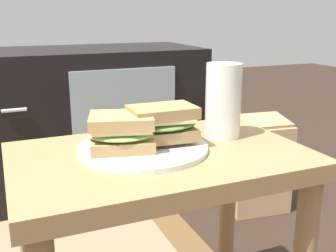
# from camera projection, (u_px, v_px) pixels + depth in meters

# --- Properties ---
(side_table) EXTENTS (0.56, 0.36, 0.46)m
(side_table) POSITION_uv_depth(u_px,v_px,m) (161.00, 195.00, 0.81)
(side_table) COLOR #A37A4C
(side_table) RESTS_ON ground
(tv_cabinet) EXTENTS (0.96, 0.46, 0.58)m
(tv_cabinet) POSITION_uv_depth(u_px,v_px,m) (82.00, 120.00, 1.68)
(tv_cabinet) COLOR black
(tv_cabinet) RESTS_ON ground
(plate) EXTENTS (0.25, 0.25, 0.01)m
(plate) POSITION_uv_depth(u_px,v_px,m) (143.00, 148.00, 0.79)
(plate) COLOR silver
(plate) RESTS_ON side_table
(sandwich_front) EXTENTS (0.15, 0.13, 0.07)m
(sandwich_front) POSITION_uv_depth(u_px,v_px,m) (122.00, 132.00, 0.76)
(sandwich_front) COLOR tan
(sandwich_front) RESTS_ON plate
(sandwich_back) EXTENTS (0.14, 0.10, 0.07)m
(sandwich_back) POSITION_uv_depth(u_px,v_px,m) (162.00, 123.00, 0.79)
(sandwich_back) COLOR #9E7A4C
(sandwich_back) RESTS_ON plate
(beer_glass) EXTENTS (0.08, 0.08, 0.16)m
(beer_glass) POSITION_uv_depth(u_px,v_px,m) (223.00, 102.00, 0.86)
(beer_glass) COLOR silver
(beer_glass) RESTS_ON side_table
(paper_bag) EXTENTS (0.23, 0.18, 0.36)m
(paper_bag) POSITION_uv_depth(u_px,v_px,m) (257.00, 165.00, 1.51)
(paper_bag) COLOR tan
(paper_bag) RESTS_ON ground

